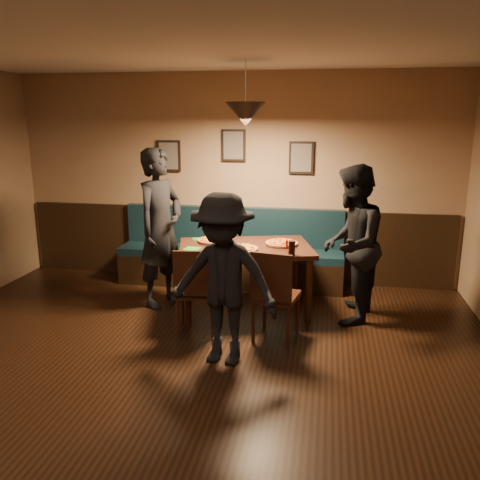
{
  "coord_description": "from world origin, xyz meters",
  "views": [
    {
      "loc": [
        1.24,
        -3.15,
        2.23
      ],
      "look_at": [
        0.36,
        1.91,
        0.95
      ],
      "focal_mm": 37.35,
      "sensor_mm": 36.0,
      "label": 1
    }
  ],
  "objects_px": {
    "booth_bench": "(230,248)",
    "diner_left": "(160,228)",
    "dining_table": "(245,279)",
    "diner_front": "(223,280)",
    "soda_glass": "(292,248)",
    "chair_near_right": "(276,294)",
    "chair_near_left": "(196,289)",
    "tabasco_bottle": "(287,244)",
    "diner_right": "(351,245)"
  },
  "relations": [
    {
      "from": "booth_bench",
      "to": "diner_left",
      "type": "relative_size",
      "value": 1.6
    },
    {
      "from": "booth_bench",
      "to": "dining_table",
      "type": "bearing_deg",
      "value": -69.06
    },
    {
      "from": "diner_front",
      "to": "dining_table",
      "type": "bearing_deg",
      "value": 98.75
    },
    {
      "from": "diner_front",
      "to": "soda_glass",
      "type": "relative_size",
      "value": 10.18
    },
    {
      "from": "chair_near_right",
      "to": "soda_glass",
      "type": "xyz_separation_m",
      "value": [
        0.12,
        0.37,
        0.39
      ]
    },
    {
      "from": "diner_left",
      "to": "diner_front",
      "type": "bearing_deg",
      "value": -120.15
    },
    {
      "from": "diner_front",
      "to": "soda_glass",
      "type": "distance_m",
      "value": 1.1
    },
    {
      "from": "diner_left",
      "to": "diner_front",
      "type": "relative_size",
      "value": 1.18
    },
    {
      "from": "chair_near_left",
      "to": "diner_left",
      "type": "xyz_separation_m",
      "value": [
        -0.62,
        0.73,
        0.47
      ]
    },
    {
      "from": "diner_front",
      "to": "tabasco_bottle",
      "type": "xyz_separation_m",
      "value": [
        0.47,
        1.19,
        0.06
      ]
    },
    {
      "from": "dining_table",
      "to": "soda_glass",
      "type": "height_order",
      "value": "soda_glass"
    },
    {
      "from": "chair_near_right",
      "to": "tabasco_bottle",
      "type": "height_order",
      "value": "chair_near_right"
    },
    {
      "from": "chair_near_left",
      "to": "soda_glass",
      "type": "xyz_separation_m",
      "value": [
        0.96,
        0.35,
        0.4
      ]
    },
    {
      "from": "diner_left",
      "to": "soda_glass",
      "type": "xyz_separation_m",
      "value": [
        1.58,
        -0.38,
        -0.07
      ]
    },
    {
      "from": "tabasco_bottle",
      "to": "diner_left",
      "type": "bearing_deg",
      "value": 174.92
    },
    {
      "from": "diner_front",
      "to": "tabasco_bottle",
      "type": "height_order",
      "value": "diner_front"
    },
    {
      "from": "booth_bench",
      "to": "diner_right",
      "type": "distance_m",
      "value": 1.85
    },
    {
      "from": "booth_bench",
      "to": "soda_glass",
      "type": "height_order",
      "value": "booth_bench"
    },
    {
      "from": "chair_near_left",
      "to": "diner_left",
      "type": "height_order",
      "value": "diner_left"
    },
    {
      "from": "dining_table",
      "to": "diner_right",
      "type": "height_order",
      "value": "diner_right"
    },
    {
      "from": "chair_near_right",
      "to": "diner_right",
      "type": "distance_m",
      "value": 1.06
    },
    {
      "from": "booth_bench",
      "to": "diner_front",
      "type": "height_order",
      "value": "diner_front"
    },
    {
      "from": "dining_table",
      "to": "diner_right",
      "type": "relative_size",
      "value": 0.85
    },
    {
      "from": "booth_bench",
      "to": "tabasco_bottle",
      "type": "distance_m",
      "value": 1.33
    },
    {
      "from": "chair_near_left",
      "to": "diner_front",
      "type": "height_order",
      "value": "diner_front"
    },
    {
      "from": "chair_near_right",
      "to": "tabasco_bottle",
      "type": "xyz_separation_m",
      "value": [
        0.05,
        0.62,
        0.37
      ]
    },
    {
      "from": "chair_near_left",
      "to": "diner_right",
      "type": "xyz_separation_m",
      "value": [
        1.59,
        0.61,
        0.4
      ]
    },
    {
      "from": "chair_near_left",
      "to": "diner_right",
      "type": "distance_m",
      "value": 1.75
    },
    {
      "from": "dining_table",
      "to": "tabasco_bottle",
      "type": "relative_size",
      "value": 12.4
    },
    {
      "from": "dining_table",
      "to": "chair_near_right",
      "type": "distance_m",
      "value": 0.78
    },
    {
      "from": "dining_table",
      "to": "soda_glass",
      "type": "bearing_deg",
      "value": -42.42
    },
    {
      "from": "diner_left",
      "to": "booth_bench",
      "type": "bearing_deg",
      "value": -16.75
    },
    {
      "from": "chair_near_left",
      "to": "diner_right",
      "type": "bearing_deg",
      "value": 11.92
    },
    {
      "from": "diner_right",
      "to": "tabasco_bottle",
      "type": "height_order",
      "value": "diner_right"
    },
    {
      "from": "booth_bench",
      "to": "dining_table",
      "type": "xyz_separation_m",
      "value": [
        0.36,
        -0.94,
        -0.1
      ]
    },
    {
      "from": "booth_bench",
      "to": "dining_table",
      "type": "relative_size",
      "value": 2.03
    },
    {
      "from": "booth_bench",
      "to": "tabasco_bottle",
      "type": "relative_size",
      "value": 25.15
    },
    {
      "from": "chair_near_right",
      "to": "diner_front",
      "type": "xyz_separation_m",
      "value": [
        -0.43,
        -0.58,
        0.32
      ]
    },
    {
      "from": "diner_left",
      "to": "tabasco_bottle",
      "type": "bearing_deg",
      "value": -73.1
    },
    {
      "from": "chair_near_left",
      "to": "diner_front",
      "type": "xyz_separation_m",
      "value": [
        0.41,
        -0.6,
        0.33
      ]
    },
    {
      "from": "chair_near_right",
      "to": "diner_front",
      "type": "relative_size",
      "value": 0.6
    },
    {
      "from": "chair_near_left",
      "to": "chair_near_right",
      "type": "distance_m",
      "value": 0.84
    },
    {
      "from": "diner_right",
      "to": "tabasco_bottle",
      "type": "distance_m",
      "value": 0.7
    },
    {
      "from": "diner_front",
      "to": "soda_glass",
      "type": "xyz_separation_m",
      "value": [
        0.55,
        0.95,
        0.08
      ]
    },
    {
      "from": "chair_near_right",
      "to": "chair_near_left",
      "type": "bearing_deg",
      "value": -170.43
    },
    {
      "from": "chair_near_right",
      "to": "diner_right",
      "type": "xyz_separation_m",
      "value": [
        0.75,
        0.63,
        0.39
      ]
    },
    {
      "from": "tabasco_bottle",
      "to": "booth_bench",
      "type": "bearing_deg",
      "value": 130.43
    },
    {
      "from": "diner_front",
      "to": "diner_right",
      "type": "bearing_deg",
      "value": 54.55
    },
    {
      "from": "chair_near_right",
      "to": "booth_bench",
      "type": "bearing_deg",
      "value": 127.43
    },
    {
      "from": "diner_right",
      "to": "diner_front",
      "type": "relative_size",
      "value": 1.09
    }
  ]
}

